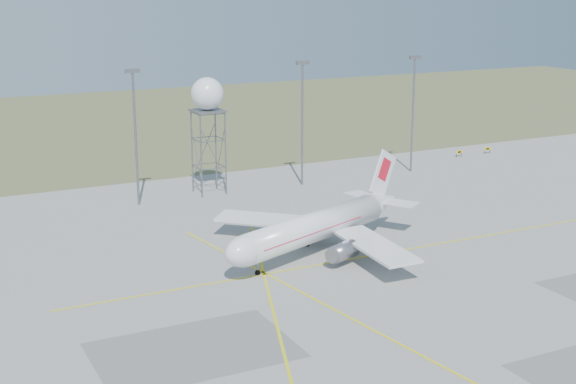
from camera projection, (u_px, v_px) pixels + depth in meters
name	position (u px, v px, depth m)	size (l,w,h in m)	color
ground	(474.00, 373.00, 68.92)	(400.00, 400.00, 0.00)	gray
grass_strip	(90.00, 125.00, 189.92)	(400.00, 120.00, 0.03)	#4F5D33
mast_b	(135.00, 126.00, 118.58)	(2.20, 0.50, 20.50)	slate
mast_c	(302.00, 113.00, 130.78)	(2.20, 0.50, 20.50)	slate
mast_d	(413.00, 104.00, 140.37)	(2.20, 0.50, 20.50)	slate
taxi_sign_near	(459.00, 152.00, 155.16)	(1.60, 0.17, 1.20)	black
taxi_sign_far	(488.00, 149.00, 158.21)	(1.60, 0.17, 1.20)	black
airliner_main	(316.00, 227.00, 98.86)	(31.19, 29.22, 11.02)	white
radar_tower	(208.00, 129.00, 125.80)	(5.11, 5.11, 18.50)	slate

